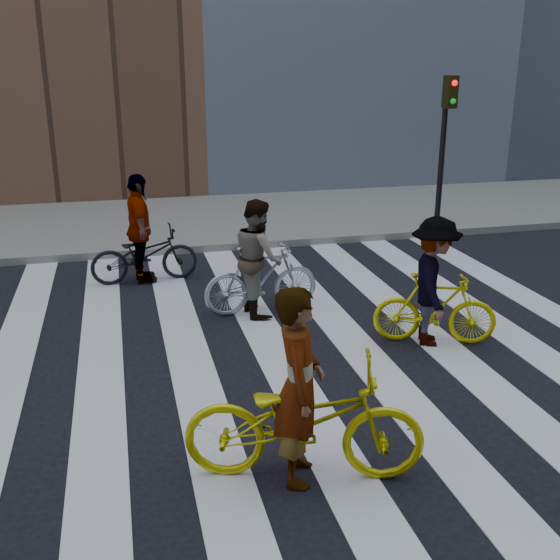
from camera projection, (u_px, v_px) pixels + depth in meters
name	position (u px, v px, depth m)	size (l,w,h in m)	color
ground	(318.00, 352.00, 8.52)	(100.00, 100.00, 0.00)	black
sidewalk_far	(224.00, 219.00, 15.40)	(100.00, 5.00, 0.15)	gray
zebra_crosswalk	(318.00, 352.00, 8.52)	(8.25, 10.00, 0.01)	silver
traffic_signal	(446.00, 127.00, 13.70)	(0.22, 0.42, 3.33)	black
bike_yellow_left	(304.00, 421.00, 5.82)	(0.75, 2.15, 1.13)	#C6BB0B
bike_silver_mid	(261.00, 279.00, 9.73)	(0.50, 1.75, 1.05)	#A9AAB3
bike_yellow_right	(435.00, 309.00, 8.67)	(0.46, 1.62, 0.97)	#D4CA0B
bike_dark_rear	(144.00, 255.00, 11.11)	(0.63, 1.80, 0.95)	black
rider_left	(299.00, 386.00, 5.70)	(0.67, 0.44, 1.83)	slate
rider_mid	(258.00, 257.00, 9.61)	(0.84, 0.66, 1.73)	slate
rider_right	(434.00, 282.00, 8.54)	(1.12, 0.64, 1.73)	slate
rider_rear	(140.00, 229.00, 10.96)	(1.09, 0.45, 1.86)	slate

